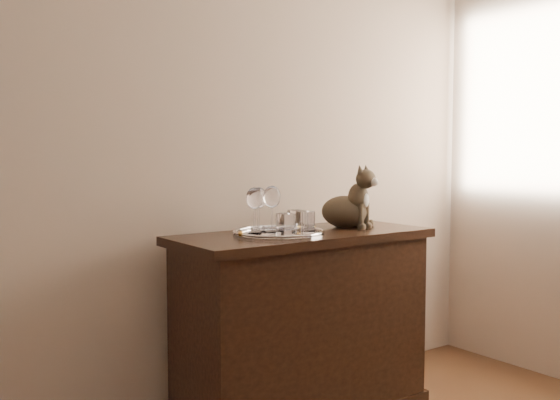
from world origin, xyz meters
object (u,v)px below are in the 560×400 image
at_px(wine_glass_d, 272,209).
at_px(cat, 345,196).
at_px(wine_glass_a, 255,210).
at_px(wine_glass_b, 259,209).
at_px(tumbler_b, 286,224).
at_px(tray, 279,234).
at_px(tumbler_c, 296,221).
at_px(tumbler_a, 305,222).
at_px(sideboard, 303,325).

relative_size(wine_glass_d, cat, 0.68).
bearing_deg(cat, wine_glass_a, 162.02).
xyz_separation_m(wine_glass_a, wine_glass_b, (0.05, 0.04, -0.00)).
bearing_deg(tumbler_b, tray, 73.79).
xyz_separation_m(tumbler_c, cat, (0.32, 0.03, 0.10)).
distance_m(wine_glass_d, tumbler_a, 0.16).
distance_m(tumbler_a, tumbler_b, 0.11).
xyz_separation_m(wine_glass_b, tumbler_a, (0.13, -0.17, -0.05)).
bearing_deg(wine_glass_b, wine_glass_d, -62.85).
relative_size(tray, wine_glass_a, 2.00).
bearing_deg(tumbler_c, sideboard, -8.59).
xyz_separation_m(wine_glass_b, cat, (0.46, -0.05, 0.04)).
distance_m(wine_glass_d, tumbler_c, 0.13).
relative_size(tumbler_a, tumbler_c, 1.03).
height_order(sideboard, tray, tray).
bearing_deg(wine_glass_a, tumbler_c, -12.73).
bearing_deg(sideboard, wine_glass_a, 167.89).
bearing_deg(cat, tray, 168.81).
relative_size(tumbler_b, cat, 0.31).
distance_m(wine_glass_b, tumbler_a, 0.22).
height_order(tumbler_c, cat, cat).
bearing_deg(tumbler_a, wine_glass_a, 143.90).
bearing_deg(tumbler_a, wine_glass_b, 126.78).
height_order(wine_glass_a, wine_glass_d, wine_glass_d).
xyz_separation_m(tumbler_a, tumbler_c, (0.02, 0.09, -0.00)).
relative_size(wine_glass_a, tumbler_c, 2.15).
height_order(sideboard, wine_glass_d, wine_glass_d).
bearing_deg(tumbler_c, wine_glass_b, 149.20).
xyz_separation_m(wine_glass_a, tumbler_b, (0.07, -0.14, -0.05)).
xyz_separation_m(tumbler_a, cat, (0.33, 0.12, 0.10)).
height_order(tray, wine_glass_d, wine_glass_d).
bearing_deg(cat, tumbler_b, 179.28).
bearing_deg(tumbler_a, wine_glass_d, 131.12).
bearing_deg(tumbler_c, wine_glass_d, 166.92).
bearing_deg(cat, tumbler_c, 169.14).
height_order(tumbler_a, tumbler_c, tumbler_a).
bearing_deg(tumbler_b, wine_glass_b, 95.38).
xyz_separation_m(tumbler_a, tumbler_b, (-0.11, -0.01, -0.00)).
height_order(wine_glass_d, tumbler_c, wine_glass_d).
bearing_deg(sideboard, wine_glass_b, 152.94).
bearing_deg(cat, tumbler_a, -177.07).
relative_size(wine_glass_d, tumbler_b, 2.22).
distance_m(tray, wine_glass_a, 0.15).
bearing_deg(wine_glass_a, cat, -1.36).
xyz_separation_m(tray, tumbler_a, (0.09, -0.08, 0.05)).
bearing_deg(tumbler_b, wine_glass_d, 83.54).
bearing_deg(wine_glass_a, sideboard, -12.11).
bearing_deg(wine_glass_d, tumbler_a, -48.88).
bearing_deg(wine_glass_d, tumbler_b, -96.46).
xyz_separation_m(sideboard, wine_glass_b, (-0.18, 0.09, 0.53)).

